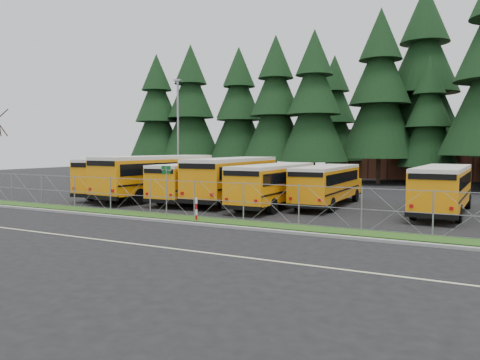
% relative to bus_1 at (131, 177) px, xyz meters
% --- Properties ---
extents(ground, '(120.00, 120.00, 0.00)m').
position_rel_bus_1_xyz_m(ground, '(11.24, -5.74, -1.49)').
color(ground, black).
rests_on(ground, ground).
extents(curb, '(50.00, 0.25, 0.12)m').
position_rel_bus_1_xyz_m(curb, '(11.24, -8.84, -1.43)').
color(curb, gray).
rests_on(curb, ground).
extents(grass_verge, '(50.00, 1.40, 0.06)m').
position_rel_bus_1_xyz_m(grass_verge, '(11.24, -7.44, -1.46)').
color(grass_verge, '#1C4012').
rests_on(grass_verge, ground).
extents(road_lane_line, '(50.00, 0.12, 0.01)m').
position_rel_bus_1_xyz_m(road_lane_line, '(11.24, -13.74, -1.48)').
color(road_lane_line, beige).
rests_on(road_lane_line, ground).
extents(chainlink_fence, '(44.00, 0.10, 2.00)m').
position_rel_bus_1_xyz_m(chainlink_fence, '(11.24, -6.74, -0.49)').
color(chainlink_fence, gray).
rests_on(chainlink_fence, ground).
extents(brick_building, '(22.00, 10.00, 6.00)m').
position_rel_bus_1_xyz_m(brick_building, '(17.24, 34.26, 1.51)').
color(brick_building, brown).
rests_on(brick_building, ground).
extents(bus_1, '(3.98, 11.58, 2.97)m').
position_rel_bus_1_xyz_m(bus_1, '(0.00, 0.00, 0.00)').
color(bus_1, orange).
rests_on(bus_1, ground).
extents(bus_2, '(3.70, 12.25, 3.17)m').
position_rel_bus_1_xyz_m(bus_2, '(3.00, -0.29, 0.10)').
color(bus_2, orange).
rests_on(bus_2, ground).
extents(bus_3, '(2.88, 10.27, 2.67)m').
position_rel_bus_1_xyz_m(bus_3, '(6.30, -0.35, -0.15)').
color(bus_3, orange).
rests_on(bus_3, ground).
extents(bus_4, '(3.45, 11.81, 3.06)m').
position_rel_bus_1_xyz_m(bus_4, '(8.84, 0.54, 0.04)').
color(bus_4, orange).
rests_on(bus_4, ground).
extents(bus_5, '(2.54, 10.38, 2.72)m').
position_rel_bus_1_xyz_m(bus_5, '(12.45, -0.82, -0.13)').
color(bus_5, orange).
rests_on(bus_5, ground).
extents(bus_6, '(2.50, 9.94, 2.60)m').
position_rel_bus_1_xyz_m(bus_6, '(15.19, 1.35, -0.19)').
color(bus_6, orange).
rests_on(bus_6, ground).
extents(bus_east, '(2.79, 10.47, 2.73)m').
position_rel_bus_1_xyz_m(bus_east, '(22.05, 0.76, -0.12)').
color(bus_east, orange).
rests_on(bus_east, ground).
extents(street_sign, '(0.81, 0.54, 2.81)m').
position_rel_bus_1_xyz_m(street_sign, '(8.95, -7.49, 0.55)').
color(street_sign, gray).
rests_on(street_sign, ground).
extents(striped_bollard, '(0.11, 0.11, 1.20)m').
position_rel_bus_1_xyz_m(striped_bollard, '(11.04, -7.76, -0.89)').
color(striped_bollard, '#B20C0C').
rests_on(striped_bollard, ground).
extents(light_standard, '(0.70, 0.35, 10.14)m').
position_rel_bus_1_xyz_m(light_standard, '(-1.63, 8.60, 4.01)').
color(light_standard, gray).
rests_on(light_standard, ground).
extents(conifer_0, '(7.01, 7.01, 15.50)m').
position_rel_bus_1_xyz_m(conifer_0, '(-12.81, 19.86, 6.26)').
color(conifer_0, black).
rests_on(conifer_0, ground).
extents(conifer_1, '(7.42, 7.42, 16.40)m').
position_rel_bus_1_xyz_m(conifer_1, '(-8.33, 20.82, 6.72)').
color(conifer_1, black).
rests_on(conifer_1, ground).
extents(conifer_2, '(6.97, 6.97, 15.41)m').
position_rel_bus_1_xyz_m(conifer_2, '(-1.73, 21.14, 6.22)').
color(conifer_2, black).
rests_on(conifer_2, ground).
extents(conifer_3, '(7.21, 7.21, 15.94)m').
position_rel_bus_1_xyz_m(conifer_3, '(3.67, 19.36, 6.48)').
color(conifer_3, black).
rests_on(conifer_3, ground).
extents(conifer_4, '(7.14, 7.14, 15.79)m').
position_rel_bus_1_xyz_m(conifer_4, '(8.36, 18.41, 6.41)').
color(conifer_4, black).
rests_on(conifer_4, ground).
extents(conifer_5, '(8.21, 8.21, 18.16)m').
position_rel_bus_1_xyz_m(conifer_5, '(14.15, 22.39, 7.59)').
color(conifer_5, black).
rests_on(conifer_5, ground).
extents(conifer_6, '(5.78, 5.78, 12.78)m').
position_rel_bus_1_xyz_m(conifer_6, '(19.00, 21.99, 4.90)').
color(conifer_6, black).
rests_on(conifer_6, ground).
extents(conifer_10, '(7.78, 7.78, 17.21)m').
position_rel_bus_1_xyz_m(conifer_10, '(-5.62, 28.30, 7.12)').
color(conifer_10, black).
rests_on(conifer_10, ground).
extents(conifer_11, '(6.77, 6.77, 14.97)m').
position_rel_bus_1_xyz_m(conifer_11, '(7.57, 28.28, 6.00)').
color(conifer_11, black).
rests_on(conifer_11, ground).
extents(conifer_12, '(9.56, 9.56, 21.14)m').
position_rel_bus_1_xyz_m(conifer_12, '(17.94, 26.30, 9.08)').
color(conifer_12, black).
rests_on(conifer_12, ground).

